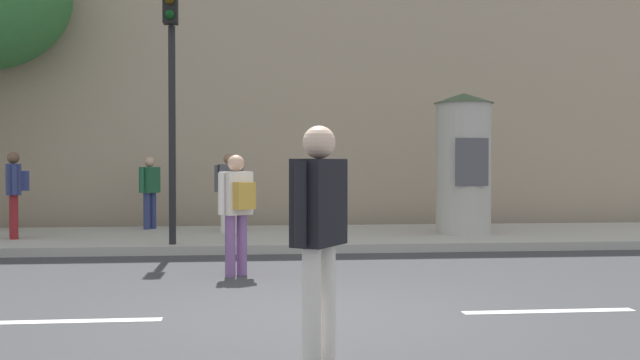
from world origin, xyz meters
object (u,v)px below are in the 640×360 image
object	(u,v)px
pedestrian_in_dark_shirt	(15,187)
pedestrian_tallest	(229,186)
poster_column	(463,162)
pedestrian_in_light_jacket	(150,187)
traffic_light	(171,67)
pedestrian_with_bag	(319,223)
pedestrian_near_pole	(237,205)

from	to	relation	value
pedestrian_in_dark_shirt	pedestrian_tallest	bearing A→B (deg)	12.22
poster_column	pedestrian_in_dark_shirt	size ratio (longest dim) A/B	1.73
pedestrian_tallest	pedestrian_in_light_jacket	world-z (taller)	pedestrian_tallest
traffic_light	pedestrian_tallest	bearing A→B (deg)	67.61
pedestrian_with_bag	pedestrian_in_light_jacket	bearing A→B (deg)	104.17
pedestrian_near_pole	pedestrian_with_bag	bearing A→B (deg)	-81.55
traffic_light	pedestrian_near_pole	world-z (taller)	traffic_light
pedestrian_near_pole	pedestrian_tallest	bearing A→B (deg)	92.74
traffic_light	pedestrian_in_dark_shirt	world-z (taller)	traffic_light
pedestrian_with_bag	pedestrian_tallest	bearing A→B (deg)	95.53
pedestrian_in_light_jacket	pedestrian_with_bag	bearing A→B (deg)	-75.83
poster_column	pedestrian_in_dark_shirt	xyz separation A→B (m)	(-8.43, -0.11, -0.44)
poster_column	pedestrian_in_light_jacket	xyz separation A→B (m)	(-6.24, 1.66, -0.52)
traffic_light	pedestrian_with_bag	bearing A→B (deg)	-75.71
pedestrian_with_bag	pedestrian_in_dark_shirt	size ratio (longest dim) A/B	1.13
pedestrian_near_pole	pedestrian_in_light_jacket	world-z (taller)	pedestrian_in_light_jacket
pedestrian_with_bag	pedestrian_in_dark_shirt	bearing A→B (deg)	119.54
poster_column	pedestrian_tallest	distance (m)	4.65
pedestrian_tallest	pedestrian_in_dark_shirt	bearing A→B (deg)	-167.78
pedestrian_tallest	traffic_light	bearing A→B (deg)	-112.39
pedestrian_in_light_jacket	pedestrian_tallest	bearing A→B (deg)	-29.37
pedestrian_in_dark_shirt	pedestrian_with_bag	bearing A→B (deg)	-60.46
poster_column	pedestrian_in_light_jacket	bearing A→B (deg)	165.08
traffic_light	poster_column	distance (m)	5.88
pedestrian_tallest	pedestrian_with_bag	bearing A→B (deg)	-84.47
pedestrian_in_dark_shirt	poster_column	bearing A→B (deg)	0.77
pedestrian_tallest	pedestrian_in_light_jacket	size ratio (longest dim) A/B	1.04
pedestrian_with_bag	pedestrian_in_light_jacket	world-z (taller)	pedestrian_with_bag
traffic_light	pedestrian_near_pole	distance (m)	3.53
traffic_light	pedestrian_tallest	xyz separation A→B (m)	(0.90, 2.18, -2.05)
poster_column	pedestrian_in_dark_shirt	distance (m)	8.44
traffic_light	poster_column	bearing A→B (deg)	14.94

